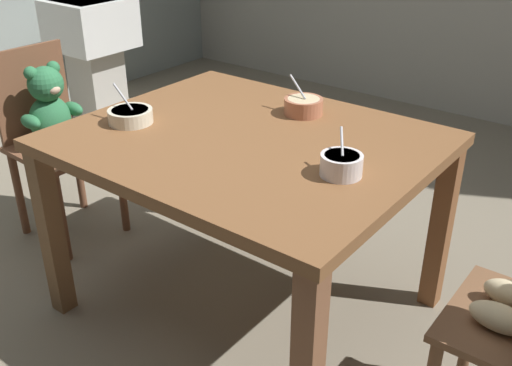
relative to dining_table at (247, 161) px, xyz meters
The scene contains 7 objects.
ground_plane 0.63m from the dining_table, ahead, with size 5.20×5.20×0.04m.
dining_table is the anchor object (origin of this frame).
teddy_chair_near_left 1.03m from the dining_table, behind, with size 0.41×0.40×0.84m.
porridge_bowl_cream_near_left 0.44m from the dining_table, 159.05° to the right, with size 0.17×0.16×0.13m.
porridge_bowl_terracotta_far_center 0.32m from the dining_table, 83.32° to the left, with size 0.15×0.14×0.13m.
porridge_bowl_white_near_right 0.42m from the dining_table, ahead, with size 0.12×0.12×0.13m.
sink_basin 2.27m from the dining_table, 154.77° to the left, with size 0.45×0.46×0.79m.
Camera 1 is at (1.14, -1.43, 1.48)m, focal length 41.51 mm.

